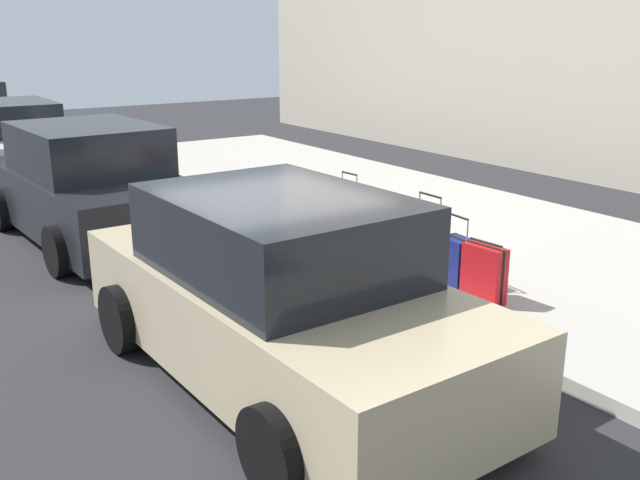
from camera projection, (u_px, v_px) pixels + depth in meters
ground_plane at (272, 251)px, 9.64m from camera, size 40.00×40.00×0.00m
sidewalk_curb at (411, 220)px, 10.97m from camera, size 18.00×5.00×0.14m
suitcase_red_0 at (484, 274)px, 7.40m from camera, size 0.49×0.23×0.66m
suitcase_navy_1 at (456, 262)px, 7.85m from camera, size 0.39×0.28×0.82m
suitcase_olive_2 at (428, 243)px, 8.20m from camera, size 0.43×0.25×0.97m
suitcase_black_3 at (396, 240)px, 8.56m from camera, size 0.40×0.24×0.86m
suitcase_teal_4 at (374, 232)px, 9.01m from camera, size 0.49×0.20×0.62m
suitcase_silver_5 at (349, 220)px, 9.37m from camera, size 0.37×0.23×0.98m
fire_hydrant at (309, 203)px, 10.09m from camera, size 0.39×0.21×0.73m
bollard_post at (281, 197)px, 10.42m from camera, size 0.15×0.15×0.78m
parked_car_beige_0 at (280, 295)px, 5.91m from camera, size 4.35×2.10×1.63m
parked_car_charcoal_1 at (91, 187)px, 9.99m from camera, size 4.33×2.22×1.64m
parked_car_white_2 at (10, 143)px, 14.19m from camera, size 4.29×2.08×1.55m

